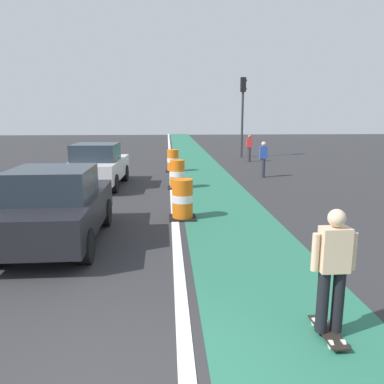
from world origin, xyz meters
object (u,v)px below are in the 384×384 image
parked_sedan_nearest (56,207)px  traffic_barrel_back (173,161)px  pedestrian_crossing (263,158)px  skateboarder_on_lane (333,270)px  parked_sedan_second (98,166)px  traffic_barrel_mid (177,175)px  traffic_light_corner (243,103)px  pedestrian_waiting (249,147)px  traffic_barrel_front (183,199)px

parked_sedan_nearest → traffic_barrel_back: bearing=75.8°
traffic_barrel_back → pedestrian_crossing: (4.01, -2.13, 0.33)m
skateboarder_on_lane → pedestrian_crossing: size_ratio=1.05×
parked_sedan_second → pedestrian_crossing: bearing=14.2°
traffic_barrel_mid → traffic_light_corner: size_ratio=0.21×
traffic_barrel_mid → pedestrian_waiting: 9.19m
traffic_barrel_back → pedestrian_waiting: 5.85m
pedestrian_waiting → pedestrian_crossing: bearing=-96.0°
traffic_light_corner → parked_sedan_nearest: bearing=-113.7°
skateboarder_on_lane → traffic_barrel_back: skateboarder_on_lane is taller
pedestrian_waiting → skateboarder_on_lane: bearing=-98.9°
skateboarder_on_lane → traffic_barrel_back: bearing=96.9°
pedestrian_crossing → pedestrian_waiting: bearing=84.0°
traffic_barrel_front → traffic_barrel_mid: bearing=90.3°
parked_sedan_second → traffic_barrel_mid: 3.15m
skateboarder_on_lane → traffic_light_corner: 20.90m
traffic_barrel_mid → pedestrian_waiting: (4.50, 8.00, 0.33)m
traffic_barrel_front → parked_sedan_second: bearing=122.6°
pedestrian_crossing → pedestrian_waiting: 5.75m
parked_sedan_nearest → traffic_barrel_front: 3.39m
parked_sedan_second → pedestrian_waiting: size_ratio=2.59×
parked_sedan_nearest → traffic_light_corner: (7.32, 16.64, 2.67)m
traffic_barrel_front → pedestrian_crossing: 7.70m
traffic_barrel_mid → pedestrian_waiting: size_ratio=0.68×
parked_sedan_second → skateboarder_on_lane: bearing=-65.9°
traffic_barrel_front → pedestrian_waiting: (4.48, 12.36, 0.33)m
traffic_barrel_front → pedestrian_waiting: pedestrian_waiting is taller
parked_sedan_nearest → traffic_light_corner: bearing=66.3°
skateboarder_on_lane → traffic_barrel_back: (-1.76, 14.54, -0.38)m
traffic_barrel_mid → traffic_barrel_back: size_ratio=1.00×
parked_sedan_nearest → traffic_barrel_front: size_ratio=3.78×
pedestrian_waiting → traffic_light_corner: bearing=89.6°
parked_sedan_nearest → traffic_barrel_mid: (2.80, 6.23, -0.30)m
skateboarder_on_lane → traffic_barrel_mid: (-1.66, 10.13, -0.38)m
skateboarder_on_lane → pedestrian_crossing: bearing=79.7°
parked_sedan_nearest → traffic_barrel_back: parked_sedan_nearest is taller
parked_sedan_nearest → parked_sedan_second: 6.74m
pedestrian_crossing → parked_sedan_second: bearing=-165.8°
traffic_barrel_front → traffic_barrel_mid: (-0.02, 4.36, 0.00)m
parked_sedan_second → traffic_barrel_mid: size_ratio=3.83×
parked_sedan_nearest → traffic_barrel_mid: 6.83m
traffic_barrel_front → traffic_barrel_back: (-0.12, 8.77, 0.00)m
parked_sedan_second → traffic_barrel_front: size_ratio=3.83×
traffic_light_corner → pedestrian_waiting: bearing=-90.4°
traffic_barrel_front → traffic_barrel_back: 8.77m
skateboarder_on_lane → pedestrian_crossing: 12.62m
parked_sedan_second → pedestrian_crossing: (7.00, 1.77, 0.03)m
parked_sedan_nearest → pedestrian_waiting: parked_sedan_nearest is taller
skateboarder_on_lane → parked_sedan_nearest: 5.93m
parked_sedan_nearest → traffic_light_corner: 18.37m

